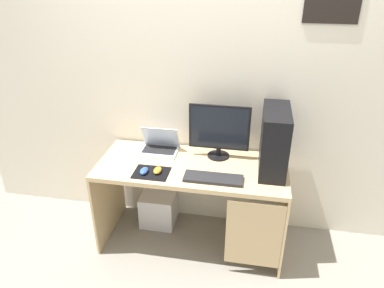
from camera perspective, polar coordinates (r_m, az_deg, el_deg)
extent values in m
plane|color=gray|center=(3.17, 0.00, -14.82)|extent=(8.00, 8.00, 0.00)
cube|color=beige|center=(2.83, 1.30, 10.23)|extent=(4.00, 0.04, 2.60)
cube|color=black|center=(2.69, 21.42, 20.12)|extent=(0.36, 0.01, 0.26)
cube|color=tan|center=(2.75, 0.00, -3.67)|extent=(1.44, 0.62, 0.03)
cube|color=tan|center=(3.13, -13.06, -8.13)|extent=(0.02, 0.62, 0.70)
cube|color=tan|center=(2.94, 14.08, -11.00)|extent=(0.02, 0.62, 0.70)
cube|color=tan|center=(2.66, 9.77, -14.11)|extent=(0.40, 0.01, 0.56)
cube|color=black|center=(2.64, 12.92, 0.51)|extent=(0.19, 0.45, 0.47)
cylinder|color=black|center=(2.86, 4.20, -1.84)|extent=(0.17, 0.17, 0.01)
cylinder|color=black|center=(2.84, 4.23, -1.18)|extent=(0.04, 0.04, 0.06)
cube|color=black|center=(2.74, 4.35, 2.62)|extent=(0.47, 0.02, 0.36)
cube|color=black|center=(2.73, 4.33, 2.54)|extent=(0.44, 0.00, 0.33)
cube|color=silver|center=(2.92, -5.30, -1.20)|extent=(0.31, 0.22, 0.01)
cube|color=black|center=(2.94, -5.21, -0.91)|extent=(0.27, 0.14, 0.00)
cube|color=silver|center=(2.94, -5.03, 1.14)|extent=(0.31, 0.09, 0.19)
cube|color=#ADC1E5|center=(2.93, -5.06, 1.04)|extent=(0.28, 0.08, 0.17)
cube|color=#232326|center=(2.56, 3.40, -5.47)|extent=(0.42, 0.14, 0.02)
cube|color=black|center=(2.65, -6.47, -4.55)|extent=(0.26, 0.20, 0.00)
ellipsoid|color=orange|center=(2.64, -5.49, -4.18)|extent=(0.06, 0.10, 0.03)
ellipsoid|color=#2D51B2|center=(2.65, -7.62, -4.24)|extent=(0.06, 0.10, 0.03)
cube|color=silver|center=(3.28, -5.24, -9.99)|extent=(0.30, 0.30, 0.30)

